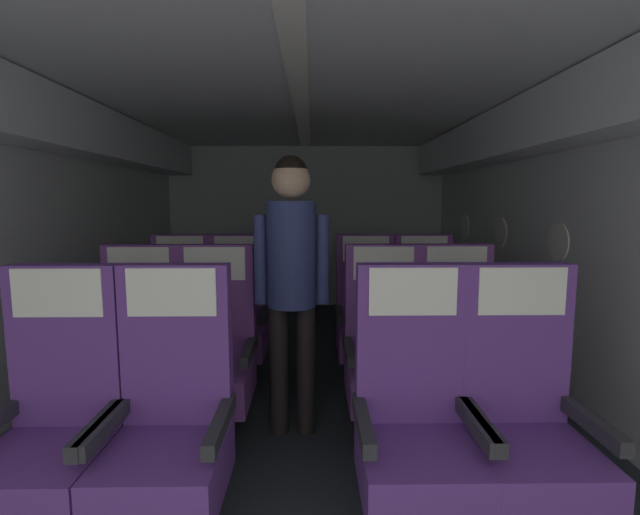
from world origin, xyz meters
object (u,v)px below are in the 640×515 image
seat_b_right_aisle (458,354)px  seat_c_left_aisle (237,319)px  seat_a_left_aisle (170,429)px  seat_a_left_window (54,431)px  seat_c_left_window (179,319)px  flight_attendant (292,265)px  seat_b_right_window (384,355)px  seat_c_right_window (366,319)px  seat_a_right_window (415,427)px  seat_b_left_aisle (214,356)px  seat_a_right_aisle (525,426)px  seat_c_right_aisle (425,319)px  seat_b_left_window (137,357)px

seat_b_right_aisle → seat_c_left_aisle: 1.69m
seat_a_left_aisle → seat_a_left_window: bearing=-179.3°
seat_c_left_window → flight_attendant: size_ratio=0.68×
seat_a_left_aisle → seat_b_right_window: 1.33m
seat_c_left_aisle → seat_b_right_window: bearing=-39.9°
seat_c_left_window → seat_c_right_window: same height
seat_a_right_window → flight_attendant: size_ratio=0.68×
seat_b_left_aisle → seat_b_right_aisle: bearing=0.4°
seat_b_right_window → seat_b_right_aisle: bearing=1.2°
seat_a_right_aisle → seat_c_left_aisle: 2.26m
seat_b_right_aisle → flight_attendant: size_ratio=0.68×
seat_a_left_window → flight_attendant: flight_attendant is taller
seat_a_right_aisle → seat_a_right_window: bearing=179.9°
seat_b_left_aisle → seat_c_left_aisle: size_ratio=1.00×
seat_c_right_aisle → seat_b_left_aisle: bearing=-150.0°
seat_b_left_aisle → seat_c_right_aisle: size_ratio=1.00×
seat_b_right_aisle → seat_a_right_aisle: bearing=-90.4°
seat_b_right_window → seat_a_right_aisle: bearing=-63.3°
seat_a_left_aisle → seat_c_right_aisle: size_ratio=1.00×
seat_c_right_aisle → seat_a_right_window: bearing=-105.2°
seat_b_right_window → seat_c_right_window: bearing=90.6°
seat_a_right_window → seat_b_right_aisle: 0.99m
seat_b_right_window → seat_a_left_window: bearing=-149.1°
seat_a_left_aisle → seat_a_right_aisle: (1.45, -0.00, 0.00)m
seat_b_left_aisle → seat_c_right_window: bearing=40.1°
seat_a_left_window → seat_b_left_aisle: same height
seat_c_left_aisle → seat_b_left_aisle: bearing=-89.8°
seat_a_left_window → seat_b_right_window: (1.47, 0.88, 0.00)m
seat_a_right_window → seat_b_right_window: same height
seat_a_left_aisle → seat_c_right_window: (1.00, 1.72, 0.00)m
seat_b_left_aisle → seat_a_right_aisle: bearing=-30.9°
seat_b_left_aisle → flight_attendant: 0.72m
seat_b_right_aisle → seat_c_right_window: size_ratio=1.00×
seat_c_left_window → seat_c_left_aisle: bearing=-2.0°
seat_b_right_window → seat_c_right_aisle: (0.45, 0.85, 0.00)m
flight_attendant → seat_a_left_window: bearing=-114.9°
seat_b_left_window → seat_c_left_window: (-0.01, 0.87, 0.00)m
seat_c_right_aisle → seat_a_right_aisle: bearing=-90.5°
seat_c_right_window → seat_c_left_aisle: bearing=179.7°
seat_b_left_window → flight_attendant: size_ratio=0.68×
seat_a_left_aisle → flight_attendant: bearing=61.8°
seat_a_left_aisle → seat_b_left_aisle: (-0.01, 0.87, 0.00)m
seat_a_right_window → flight_attendant: bearing=122.2°
seat_b_right_aisle → seat_b_right_window: (-0.45, -0.01, 0.00)m
seat_b_right_aisle → seat_c_right_aisle: (0.01, 0.84, 0.00)m
seat_a_left_window → seat_a_right_aisle: same height
seat_a_left_window → seat_c_left_aisle: (0.45, 1.73, 0.00)m
seat_a_left_window → seat_b_left_window: size_ratio=1.00×
seat_c_left_aisle → seat_c_right_aisle: (1.47, -0.00, 0.00)m
seat_b_left_window → seat_b_right_aisle: (1.92, 0.01, 0.00)m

